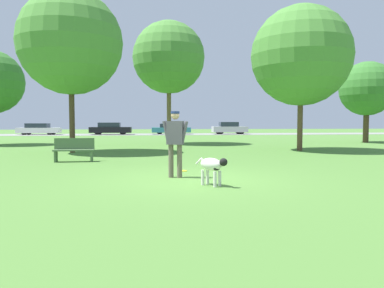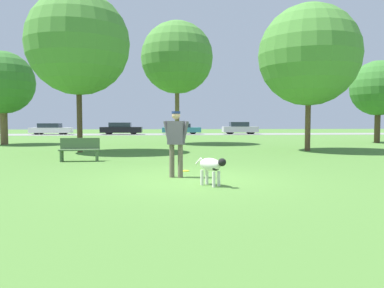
{
  "view_description": "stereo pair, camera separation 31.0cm",
  "coord_description": "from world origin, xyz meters",
  "views": [
    {
      "loc": [
        -1.1,
        -9.23,
        1.44
      ],
      "look_at": [
        -0.03,
        -0.36,
        0.9
      ],
      "focal_mm": 35.0,
      "sensor_mm": 36.0,
      "label": 1
    },
    {
      "loc": [
        -0.79,
        -9.26,
        1.44
      ],
      "look_at": [
        -0.03,
        -0.36,
        0.9
      ],
      "focal_mm": 35.0,
      "sensor_mm": 36.0,
      "label": 2
    }
  ],
  "objects": [
    {
      "name": "dog",
      "position": [
        0.35,
        -1.05,
        0.45
      ],
      "size": [
        0.65,
        0.83,
        0.65
      ],
      "rotation": [
        0.0,
        0.0,
        5.35
      ],
      "color": "silver",
      "rests_on": "ground_plane"
    },
    {
      "name": "parked_car_teal",
      "position": [
        1.56,
        32.96,
        0.6
      ],
      "size": [
        4.36,
        1.68,
        1.2
      ],
      "rotation": [
        0.0,
        0.0,
        -0.0
      ],
      "color": "teal",
      "rests_on": "ground_plane"
    },
    {
      "name": "tree_near_left",
      "position": [
        -4.54,
        8.63,
        5.03
      ],
      "size": [
        4.74,
        4.74,
        7.4
      ],
      "color": "#4C3826",
      "rests_on": "ground_plane"
    },
    {
      "name": "tree_far_right",
      "position": [
        13.71,
        14.64,
        3.64
      ],
      "size": [
        3.65,
        3.65,
        5.48
      ],
      "color": "#4C3826",
      "rests_on": "ground_plane"
    },
    {
      "name": "parked_car_black",
      "position": [
        -5.09,
        32.56,
        0.65
      ],
      "size": [
        4.52,
        1.85,
        1.32
      ],
      "rotation": [
        0.0,
        0.0,
        -0.03
      ],
      "color": "black",
      "rests_on": "ground_plane"
    },
    {
      "name": "person",
      "position": [
        -0.39,
        0.3,
        1.01
      ],
      "size": [
        0.67,
        0.35,
        1.7
      ],
      "rotation": [
        0.0,
        0.0,
        -0.34
      ],
      "color": "#665B4C",
      "rests_on": "ground_plane"
    },
    {
      "name": "tree_mid_center",
      "position": [
        0.3,
        14.75,
        5.48
      ],
      "size": [
        4.57,
        4.57,
        7.78
      ],
      "color": "brown",
      "rests_on": "ground_plane"
    },
    {
      "name": "parked_car_white",
      "position": [
        -12.76,
        32.95,
        0.61
      ],
      "size": [
        4.39,
        1.83,
        1.24
      ],
      "rotation": [
        0.0,
        0.0,
        -0.01
      ],
      "color": "white",
      "rests_on": "ground_plane"
    },
    {
      "name": "park_bench",
      "position": [
        -3.7,
        4.54,
        0.45
      ],
      "size": [
        1.41,
        0.44,
        0.84
      ],
      "rotation": [
        0.0,
        0.0,
        0.03
      ],
      "color": "#4C6B42",
      "rests_on": "ground_plane"
    },
    {
      "name": "ground_plane",
      "position": [
        0.0,
        0.0,
        0.0
      ],
      "size": [
        120.0,
        120.0,
        0.0
      ],
      "primitive_type": "plane",
      "color": "#4C7A33"
    },
    {
      "name": "far_road_strip",
      "position": [
        0.0,
        32.58,
        0.01
      ],
      "size": [
        120.0,
        6.0,
        0.01
      ],
      "color": "gray",
      "rests_on": "ground_plane"
    },
    {
      "name": "tree_near_right",
      "position": [
        6.4,
        8.47,
        4.63
      ],
      "size": [
        4.87,
        4.87,
        7.07
      ],
      "color": "brown",
      "rests_on": "ground_plane"
    },
    {
      "name": "parked_car_silver",
      "position": [
        8.18,
        32.36,
        0.68
      ],
      "size": [
        3.97,
        1.92,
        1.38
      ],
      "rotation": [
        0.0,
        0.0,
        -0.03
      ],
      "color": "#B7B7BC",
      "rests_on": "ground_plane"
    },
    {
      "name": "frisbee",
      "position": [
        -0.08,
        1.49,
        0.01
      ],
      "size": [
        0.25,
        0.25,
        0.02
      ],
      "color": "yellow",
      "rests_on": "ground_plane"
    }
  ]
}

